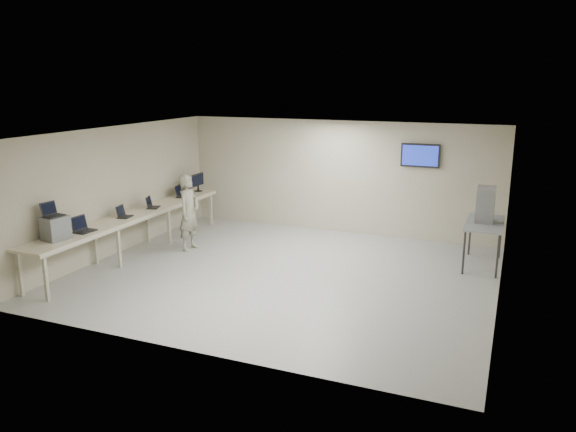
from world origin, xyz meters
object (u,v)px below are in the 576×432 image
at_px(workbench, 134,217).
at_px(equipment_box, 55,228).
at_px(soldier, 189,212).
at_px(side_table, 485,226).

bearing_deg(workbench, equipment_box, -91.65).
height_order(equipment_box, soldier, soldier).
bearing_deg(workbench, soldier, 37.31).
bearing_deg(soldier, equipment_box, 160.33).
distance_m(equipment_box, soldier, 3.09).
distance_m(workbench, equipment_box, 2.20).
bearing_deg(side_table, workbench, -164.10).
bearing_deg(equipment_box, side_table, 40.82).
relative_size(equipment_box, side_table, 0.28).
xyz_separation_m(workbench, soldier, (0.96, 0.73, 0.04)).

